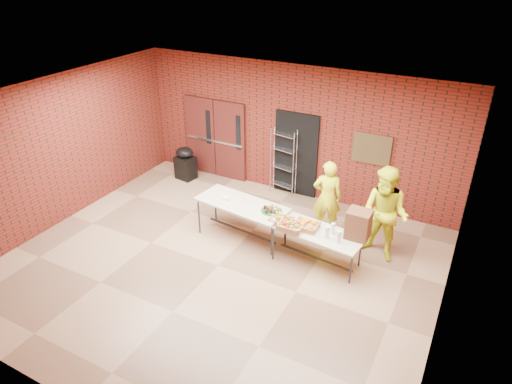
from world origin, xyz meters
The scene contains 19 objects.
room centered at (0.00, 0.00, 1.60)m, with size 8.08×7.08×3.28m.
double_doors centered at (-2.20, 3.44, 1.05)m, with size 1.78×0.12×2.10m.
dark_doorway centered at (0.10, 3.46, 1.05)m, with size 1.10×0.06×2.10m, color black.
bronze_plaque centered at (1.90, 3.45, 1.55)m, with size 0.85×0.04×0.70m, color #3F3019.
wire_rack centered at (-0.17, 3.32, 0.85)m, with size 0.62×0.21×1.70m, color #ADAEB4, non-canonical shape.
table_left centered at (-0.11, 1.13, 0.73)m, with size 2.03×1.04×0.80m.
table_right centered at (1.63, 0.98, 0.67)m, with size 1.84×0.94×0.73m.
basket_bananas centered at (0.89, 0.93, 0.78)m, with size 0.42×0.33×0.13m.
basket_oranges centered at (1.40, 0.98, 0.79)m, with size 0.45×0.35×0.14m.
basket_apples centered at (1.15, 0.83, 0.79)m, with size 0.47×0.37×0.15m.
muffin_tray centered at (0.59, 1.14, 0.85)m, with size 0.42×0.42×0.11m.
napkin_box centered at (-0.48, 1.13, 0.83)m, with size 0.16×0.11×0.05m, color silver.
coffee_dispenser centered at (2.35, 1.14, 1.00)m, with size 0.42×0.38×0.55m, color brown.
cup_stack_front centered at (1.87, 0.85, 0.85)m, with size 0.08×0.08×0.25m, color silver.
cup_stack_mid centered at (2.11, 0.81, 0.85)m, with size 0.08×0.08×0.25m, color silver.
cup_stack_back centered at (1.91, 1.05, 0.84)m, with size 0.07×0.07×0.22m, color silver.
covered_grill centered at (-2.81, 2.87, 0.44)m, with size 0.53×0.47×0.88m.
volunteer_woman centered at (1.38, 2.18, 0.83)m, with size 0.60×0.40×1.65m, color yellow.
volunteer_man centered at (2.68, 1.78, 0.96)m, with size 0.94×0.73×1.93m, color yellow.
Camera 1 is at (4.00, -5.98, 5.44)m, focal length 32.00 mm.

